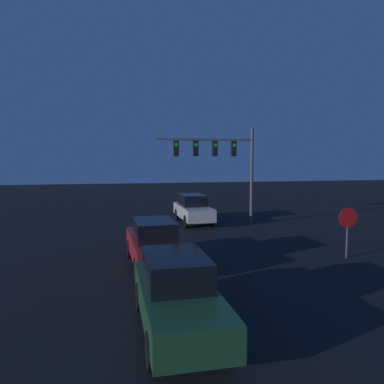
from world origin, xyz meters
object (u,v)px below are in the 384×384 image
object	(u,v)px
car_near	(177,293)
car_mid	(154,243)
stop_sign	(348,223)
car_far	(193,209)
traffic_signal_mast	(221,157)

from	to	relation	value
car_near	car_mid	world-z (taller)	same
car_mid	stop_sign	world-z (taller)	stop_sign
car_far	stop_sign	size ratio (longest dim) A/B	2.27
car_mid	car_far	size ratio (longest dim) A/B	1.01
car_mid	car_far	world-z (taller)	same
traffic_signal_mast	car_near	bearing A→B (deg)	-110.47
traffic_signal_mast	stop_sign	world-z (taller)	traffic_signal_mast
car_mid	stop_sign	bearing A→B (deg)	-5.15
car_near	car_far	size ratio (longest dim) A/B	1.00
traffic_signal_mast	stop_sign	distance (m)	8.96
car_far	traffic_signal_mast	world-z (taller)	traffic_signal_mast
car_near	traffic_signal_mast	size ratio (longest dim) A/B	0.79
car_mid	car_far	xyz separation A→B (m)	(3.36, 8.83, 0.00)
car_mid	traffic_signal_mast	bearing A→B (deg)	55.89
stop_sign	car_mid	bearing A→B (deg)	176.94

